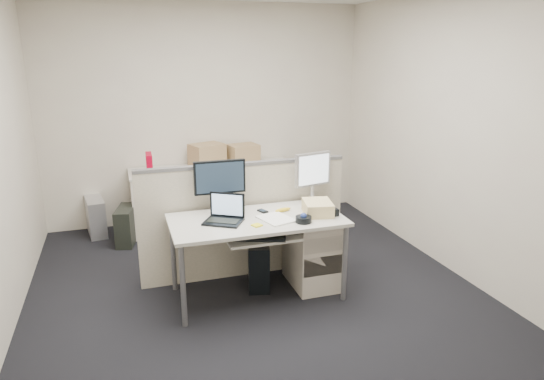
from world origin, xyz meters
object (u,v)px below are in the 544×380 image
object	(u,v)px
laptop	(223,210)
desk_phone	(325,212)
desk	(257,225)
monitor_main	(220,185)

from	to	relation	value
laptop	desk_phone	world-z (taller)	laptop
laptop	desk	bearing A→B (deg)	35.14
desk_phone	monitor_main	bearing A→B (deg)	148.38
desk	desk_phone	world-z (taller)	desk_phone
monitor_main	desk_phone	world-z (taller)	monitor_main
desk	monitor_main	world-z (taller)	monitor_main
monitor_main	desk_phone	distance (m)	0.97
monitor_main	laptop	distance (m)	0.36
desk	laptop	bearing A→B (deg)	-176.19
desk	monitor_main	xyz separation A→B (m)	(-0.25, 0.32, 0.30)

